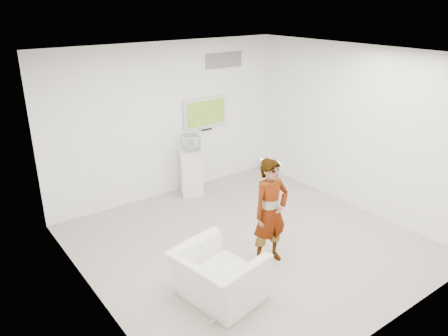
# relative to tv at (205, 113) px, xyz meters

# --- Properties ---
(room) EXTENTS (5.01, 5.01, 3.00)m
(room) POSITION_rel_tv_xyz_m (-0.85, -2.45, -0.05)
(room) COLOR #A29B95
(room) RESTS_ON ground
(tv) EXTENTS (1.00, 0.08, 0.60)m
(tv) POSITION_rel_tv_xyz_m (0.00, 0.00, 0.00)
(tv) COLOR silver
(tv) RESTS_ON room
(logo_decal) EXTENTS (0.90, 0.02, 0.30)m
(logo_decal) POSITION_rel_tv_xyz_m (0.50, 0.04, 1.00)
(logo_decal) COLOR slate
(logo_decal) RESTS_ON room
(person) EXTENTS (0.62, 0.43, 1.63)m
(person) POSITION_rel_tv_xyz_m (-0.93, -3.04, -0.73)
(person) COLOR silver
(person) RESTS_ON room
(armchair) EXTENTS (1.11, 1.22, 0.70)m
(armchair) POSITION_rel_tv_xyz_m (-2.07, -3.32, -1.20)
(armchair) COLOR silver
(armchair) RESTS_ON room
(pedestal) EXTENTS (0.60, 0.60, 0.95)m
(pedestal) POSITION_rel_tv_xyz_m (-0.56, -0.30, -1.08)
(pedestal) COLOR white
(pedestal) RESTS_ON room
(floor_uplight) EXTENTS (0.21, 0.21, 0.25)m
(floor_uplight) POSITION_rel_tv_xyz_m (1.50, -0.10, -1.43)
(floor_uplight) COLOR silver
(floor_uplight) RESTS_ON room
(vitrine) EXTENTS (0.35, 0.35, 0.30)m
(vitrine) POSITION_rel_tv_xyz_m (-0.56, -0.30, -0.45)
(vitrine) COLOR white
(vitrine) RESTS_ON pedestal
(console) EXTENTS (0.05, 0.17, 0.23)m
(console) POSITION_rel_tv_xyz_m (-0.56, -0.30, -0.49)
(console) COLOR white
(console) RESTS_ON pedestal
(wii_remote) EXTENTS (0.08, 0.14, 0.04)m
(wii_remote) POSITION_rel_tv_xyz_m (-0.67, -2.90, -0.08)
(wii_remote) COLOR white
(wii_remote) RESTS_ON person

